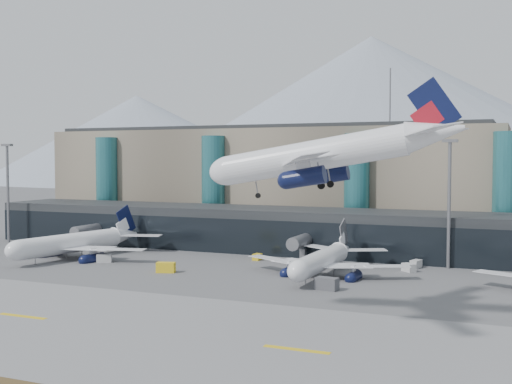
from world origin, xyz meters
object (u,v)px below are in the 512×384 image
hero_jet (339,145)px  jet_parked_mid (326,253)px  lightmast_left (8,187)px  veh_d (416,264)px  jet_parked_left (83,236)px  veh_h (166,267)px  lightmast_mid (449,196)px  veh_a (104,258)px  veh_c (327,284)px  veh_f (53,247)px  veh_g (409,268)px  veh_b (257,257)px

hero_jet → jet_parked_mid: (-12.42, 36.80, -19.51)m
lightmast_left → jet_parked_mid: size_ratio=0.77×
veh_d → jet_parked_left: bearing=116.5°
hero_jet → veh_h: size_ratio=9.92×
lightmast_mid → hero_jet: (-8.11, -52.44, 9.16)m
veh_a → veh_h: bearing=-46.1°
veh_d → lightmast_left: bearing=106.2°
veh_c → veh_h: veh_c is taller
jet_parked_left → veh_h: (27.08, -10.11, -3.61)m
hero_jet → veh_c: (-8.22, 23.00, -22.54)m
lightmast_left → jet_parked_left: (33.51, -12.50, -9.83)m
lightmast_mid → jet_parked_mid: size_ratio=0.77×
lightmast_mid → veh_d: (-5.96, -2.00, -13.62)m
lightmast_mid → veh_d: lightmast_mid is taller
jet_parked_left → veh_h: bearing=-99.4°
lightmast_mid → veh_f: size_ratio=7.02×
lightmast_mid → veh_c: size_ratio=6.83×
veh_g → veh_d: bearing=124.5°
hero_jet → veh_d: 55.39m
lightmast_mid → veh_g: bearing=-134.3°
veh_c → jet_parked_left: bearing=175.6°
veh_d → veh_h: size_ratio=0.80×
lightmast_left → veh_g: (103.39, -3.78, -13.63)m
veh_f → veh_g: bearing=-86.4°
lightmast_mid → veh_c: lightmast_mid is taller
lightmast_left → veh_a: (42.45, -17.22, -13.56)m
lightmast_left → veh_c: size_ratio=6.83×
veh_a → veh_c: size_ratio=0.82×
lightmast_left → veh_b: 72.33m
lightmast_mid → veh_d: 15.00m
veh_c → veh_g: 24.66m
jet_parked_mid → veh_a: jet_parked_mid is taller
jet_parked_mid → veh_h: jet_parked_mid is taller
lightmast_left → veh_c: 98.25m
hero_jet → veh_d: hero_jet is taller
lightmast_mid → veh_g: lightmast_mid is taller
jet_parked_mid → veh_b: 21.59m
veh_c → veh_d: 29.33m
veh_f → veh_g: (81.44, 5.31, -0.23)m
veh_b → veh_g: veh_g is taller
jet_parked_mid → veh_h: size_ratio=9.50×
hero_jet → jet_parked_mid: hero_jet is taller
veh_a → veh_f: (-20.50, 8.14, 0.15)m
veh_f → lightmast_mid: bearing=-82.3°
lightmast_mid → veh_c: 36.22m
jet_parked_left → veh_c: bearing=-92.0°
veh_c → veh_h: bearing=-178.0°
veh_a → veh_f: 22.05m
jet_parked_mid → veh_a: 47.35m
veh_b → veh_g: (32.40, -1.76, 0.11)m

